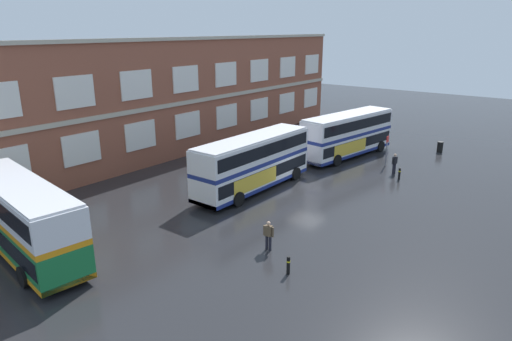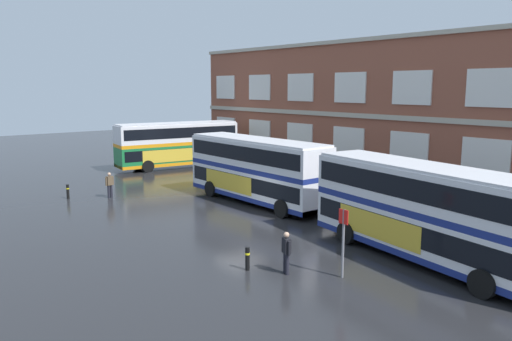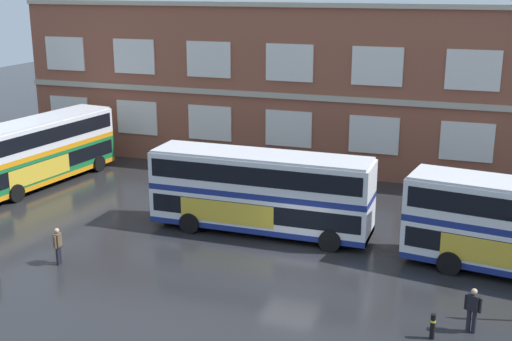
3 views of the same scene
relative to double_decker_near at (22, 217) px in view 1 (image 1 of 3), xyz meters
name	(u,v)px [view 1 (image 1 of 3)]	position (x,y,z in m)	size (l,w,h in m)	color
ground_plane	(285,184)	(18.03, -4.53, -2.15)	(120.00, 120.00, 0.00)	#232326
brick_terminal_building	(158,96)	(19.24, 11.44, 3.15)	(49.63, 8.19, 10.90)	brown
double_decker_near	(22,217)	(0.00, 0.00, 0.00)	(4.01, 11.24, 4.07)	#197038
double_decker_middle	(253,162)	(15.50, -3.33, 0.00)	(11.00, 2.88, 4.07)	silver
double_decker_far	(348,134)	(28.21, -4.62, 0.00)	(11.26, 4.14, 4.07)	silver
waiting_passenger	(395,163)	(25.84, -10.19, -1.22)	(0.63, 0.35, 1.70)	black
second_passenger	(268,234)	(8.31, -10.01, -1.22)	(0.31, 0.64, 1.70)	black
bus_stand_flag	(387,148)	(27.49, -8.77, -0.51)	(0.44, 0.10, 2.70)	slate
station_litter_bin	(440,147)	(35.22, -11.13, -1.63)	(0.60, 0.60, 1.03)	black
safety_bollard_west	(288,265)	(6.87, -12.29, -1.66)	(0.19, 0.19, 0.95)	black
safety_bollard_east	(399,173)	(24.57, -11.13, -1.66)	(0.19, 0.19, 0.95)	black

